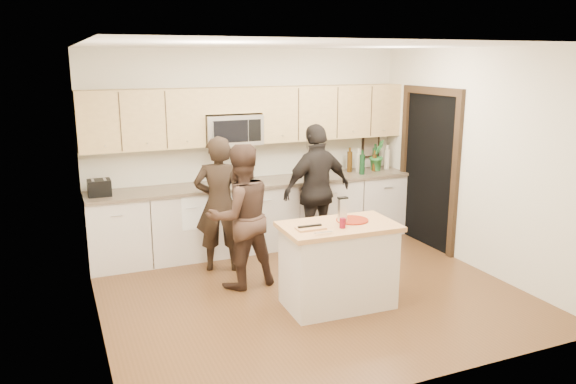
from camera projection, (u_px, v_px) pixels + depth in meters
name	position (u px, v px, depth m)	size (l,w,h in m)	color
floor	(309.00, 292.00, 6.34)	(4.50, 4.50, 0.00)	#54341D
room_shell	(311.00, 140.00, 5.94)	(4.52, 4.02, 2.71)	beige
back_cabinetry	(258.00, 214.00, 7.75)	(4.50, 0.66, 0.94)	beige
upper_cabinetry	(255.00, 114.00, 7.57)	(4.50, 0.33, 0.75)	tan
microwave	(232.00, 129.00, 7.45)	(0.76, 0.41, 0.40)	silver
doorway	(429.00, 164.00, 7.73)	(0.06, 1.25, 2.20)	black
framed_picture	(371.00, 145.00, 8.56)	(0.30, 0.03, 0.38)	black
dish_towel	(192.00, 201.00, 7.14)	(0.34, 0.60, 0.48)	white
island	(338.00, 265.00, 5.90)	(1.22, 0.74, 0.90)	beige
red_plate	(352.00, 220.00, 5.92)	(0.34, 0.34, 0.02)	maroon
box_grater	(342.00, 209.00, 5.82)	(0.10, 0.06, 0.26)	silver
drink_glass	(343.00, 223.00, 5.66)	(0.06, 0.06, 0.10)	maroon
cutting_board	(311.00, 228.00, 5.63)	(0.29, 0.16, 0.02)	tan
tongs	(310.00, 226.00, 5.64)	(0.25, 0.03, 0.02)	black
knife	(323.00, 232.00, 5.46)	(0.19, 0.02, 0.01)	silver
toaster	(99.00, 188.00, 6.82)	(0.27, 0.23, 0.20)	black
bottle_cluster	(369.00, 159.00, 8.29)	(0.70, 0.32, 0.39)	#3E270B
orchid	(377.00, 155.00, 8.34)	(0.25, 0.20, 0.46)	#2E7532
woman_left	(219.00, 204.00, 6.84)	(0.61, 0.40, 1.68)	black
woman_center	(240.00, 217.00, 6.34)	(0.80, 0.63, 1.66)	#312018
woman_right	(317.00, 190.00, 7.39)	(1.03, 0.43, 1.75)	black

